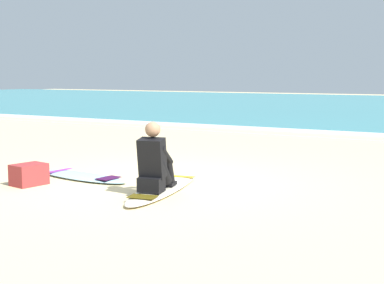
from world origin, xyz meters
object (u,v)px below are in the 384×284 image
surfboard_main (164,187)px  beach_bag (29,175)px  surfer_seated (154,164)px  surfboard_spare_near (82,176)px

surfboard_main → beach_bag: (-1.95, -0.70, 0.12)m
surfer_seated → beach_bag: surfer_seated is taller
surfboard_main → surfboard_spare_near: 1.62m
beach_bag → surfboard_main: bearing=19.8°
surfboard_main → surfer_seated: (0.07, -0.36, 0.40)m
surfboard_main → beach_bag: bearing=-160.2°
surfboard_main → surfboard_spare_near: bearing=176.5°
surfer_seated → surfboard_spare_near: bearing=164.8°
surfer_seated → surfboard_spare_near: (-1.69, 0.46, -0.40)m
surfer_seated → beach_bag: 2.07m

